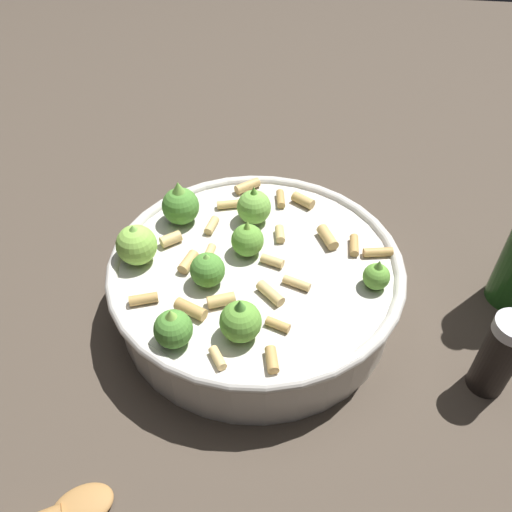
# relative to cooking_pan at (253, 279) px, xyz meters

# --- Properties ---
(ground_plane) EXTENTS (2.40, 2.40, 0.00)m
(ground_plane) POSITION_rel_cooking_pan_xyz_m (0.00, 0.00, -0.04)
(ground_plane) COLOR #42382D
(cooking_pan) EXTENTS (0.32, 0.32, 0.12)m
(cooking_pan) POSITION_rel_cooking_pan_xyz_m (0.00, 0.00, 0.00)
(cooking_pan) COLOR beige
(cooking_pan) RESTS_ON ground
(pepper_shaker) EXTENTS (0.04, 0.04, 0.10)m
(pepper_shaker) POSITION_rel_cooking_pan_xyz_m (0.25, -0.07, 0.01)
(pepper_shaker) COLOR black
(pepper_shaker) RESTS_ON ground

